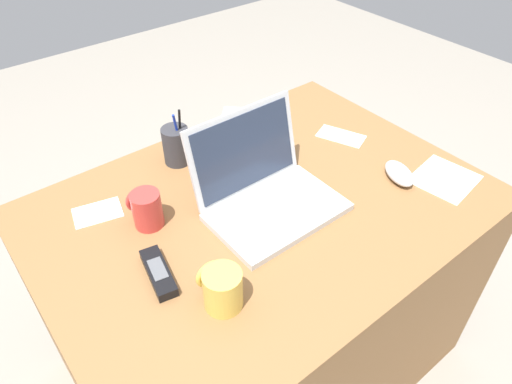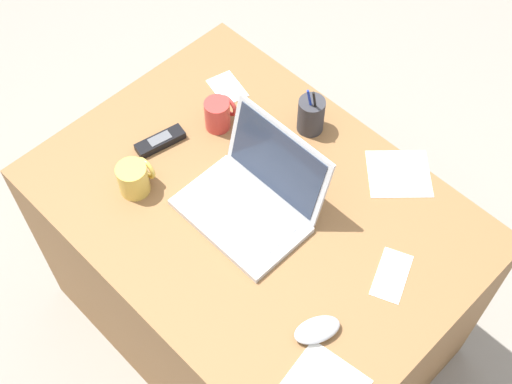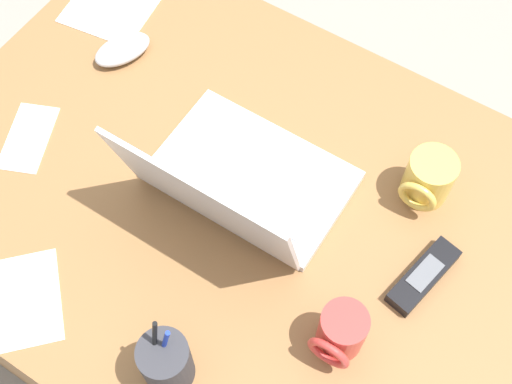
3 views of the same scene
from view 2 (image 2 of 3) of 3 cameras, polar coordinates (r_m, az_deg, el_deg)
ground_plane at (r=2.52m, az=-0.04°, el=-10.25°), size 6.00×6.00×0.00m
desk at (r=2.19m, az=-0.05°, el=-6.34°), size 1.15×0.84×0.73m
laptop at (r=1.83m, az=-0.32°, el=-0.38°), size 0.33×0.27×0.23m
computer_mouse at (r=1.69m, az=4.98°, el=-11.09°), size 0.10×0.13×0.04m
coffee_mug_white at (r=2.00m, az=-3.07°, el=6.36°), size 0.07×0.08×0.10m
coffee_mug_tall at (r=1.89m, az=-9.86°, el=1.11°), size 0.08×0.09×0.09m
cordless_phone at (r=2.00m, az=-7.79°, el=4.10°), size 0.07×0.15×0.03m
pen_holder at (r=1.99m, az=4.49°, el=6.25°), size 0.08×0.08×0.17m
paper_note_near_laptop at (r=1.97m, az=11.53°, el=1.47°), size 0.23×0.23×0.00m
paper_note_right at (r=2.13m, az=-2.35°, el=8.43°), size 0.14×0.11×0.00m
paper_note_front at (r=1.80m, az=10.95°, el=-6.65°), size 0.13×0.16×0.00m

